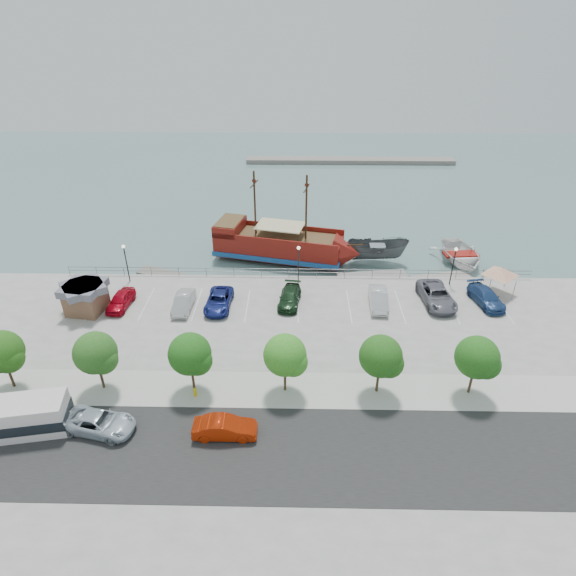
{
  "coord_description": "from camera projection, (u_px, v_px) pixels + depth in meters",
  "views": [
    {
      "loc": [
        -0.25,
        -37.76,
        25.58
      ],
      "look_at": [
        -1.0,
        2.0,
        2.0
      ],
      "focal_mm": 30.0,
      "sensor_mm": 36.0,
      "label": 1
    }
  ],
  "objects": [
    {
      "name": "parked_car_g",
      "position": [
        437.0,
        296.0,
        47.28
      ],
      "size": [
        3.22,
        6.11,
        1.64
      ],
      "primitive_type": "imported",
      "rotation": [
        0.0,
        0.0,
        0.09
      ],
      "color": "slate",
      "rests_on": "land_slab"
    },
    {
      "name": "parked_car_f",
      "position": [
        378.0,
        299.0,
        46.85
      ],
      "size": [
        1.89,
        4.78,
        1.55
      ],
      "primitive_type": "imported",
      "rotation": [
        0.0,
        0.0,
        -0.05
      ],
      "color": "silver",
      "rests_on": "land_slab"
    },
    {
      "name": "tree_a",
      "position": [
        3.0,
        353.0,
        35.52
      ],
      "size": [
        3.3,
        3.2,
        5.0
      ],
      "color": "#473321",
      "rests_on": "sidewalk"
    },
    {
      "name": "tree_f",
      "position": [
        479.0,
        359.0,
        34.95
      ],
      "size": [
        3.3,
        3.2,
        5.0
      ],
      "color": "#473321",
      "rests_on": "sidewalk"
    },
    {
      "name": "parked_car_c",
      "position": [
        219.0,
        301.0,
        46.67
      ],
      "size": [
        2.51,
        5.15,
        1.41
      ],
      "primitive_type": "imported",
      "rotation": [
        0.0,
        0.0,
        -0.03
      ],
      "color": "navy",
      "rests_on": "land_slab"
    },
    {
      "name": "fire_hydrant",
      "position": [
        195.0,
        392.0,
        36.13
      ],
      "size": [
        0.28,
        0.28,
        0.79
      ],
      "rotation": [
        0.0,
        0.0,
        0.41
      ],
      "color": "#CFB90A",
      "rests_on": "sidewalk"
    },
    {
      "name": "parked_car_a",
      "position": [
        121.0,
        300.0,
        46.72
      ],
      "size": [
        2.13,
        4.42,
        1.46
      ],
      "primitive_type": "imported",
      "rotation": [
        0.0,
        0.0,
        -0.1
      ],
      "color": "#B30619",
      "rests_on": "land_slab"
    },
    {
      "name": "tree_e",
      "position": [
        383.0,
        358.0,
        35.07
      ],
      "size": [
        3.3,
        3.2,
        5.0
      ],
      "color": "#473321",
      "rests_on": "sidewalk"
    },
    {
      "name": "parked_car_d",
      "position": [
        290.0,
        297.0,
        47.24
      ],
      "size": [
        2.51,
        4.98,
        1.39
      ],
      "primitive_type": "imported",
      "rotation": [
        0.0,
        0.0,
        -0.12
      ],
      "color": "black",
      "rests_on": "land_slab"
    },
    {
      "name": "dock_east",
      "position": [
        441.0,
        278.0,
        53.58
      ],
      "size": [
        6.94,
        3.33,
        0.38
      ],
      "primitive_type": "cube",
      "rotation": [
        0.0,
        0.0,
        0.22
      ],
      "color": "gray",
      "rests_on": "ground"
    },
    {
      "name": "far_shore",
      "position": [
        350.0,
        161.0,
        92.96
      ],
      "size": [
        40.0,
        3.0,
        0.8
      ],
      "primitive_type": "cube",
      "color": "gray",
      "rests_on": "ground"
    },
    {
      "name": "street",
      "position": [
        298.0,
        453.0,
        31.75
      ],
      "size": [
        100.0,
        8.0,
        0.04
      ],
      "primitive_type": "cube",
      "color": "black",
      "rests_on": "land_slab"
    },
    {
      "name": "parked_car_h",
      "position": [
        486.0,
        297.0,
        47.2
      ],
      "size": [
        3.0,
        5.3,
        1.45
      ],
      "primitive_type": "imported",
      "rotation": [
        0.0,
        0.0,
        0.2
      ],
      "color": "navy",
      "rests_on": "land_slab"
    },
    {
      "name": "street_sedan",
      "position": [
        225.0,
        428.0,
        32.68
      ],
      "size": [
        4.39,
        1.58,
        1.44
      ],
      "primitive_type": "imported",
      "rotation": [
        0.0,
        0.0,
        1.58
      ],
      "color": "#B12406",
      "rests_on": "street"
    },
    {
      "name": "sidewalk",
      "position": [
        298.0,
        390.0,
        36.9
      ],
      "size": [
        100.0,
        4.0,
        0.05
      ],
      "primitive_type": "cube",
      "color": "#B5B4AB",
      "rests_on": "land_slab"
    },
    {
      "name": "canopy_tent",
      "position": [
        502.0,
        268.0,
        47.99
      ],
      "size": [
        4.12,
        4.12,
        3.28
      ],
      "rotation": [
        0.0,
        0.0,
        -0.05
      ],
      "color": "slate",
      "rests_on": "land_slab"
    },
    {
      "name": "lamp_post_right",
      "position": [
        454.0,
        259.0,
        49.34
      ],
      "size": [
        0.36,
        0.36,
        4.28
      ],
      "color": "black",
      "rests_on": "land_slab"
    },
    {
      "name": "dock_mid",
      "position": [
        373.0,
        277.0,
        53.68
      ],
      "size": [
        8.08,
        3.43,
        0.45
      ],
      "primitive_type": "cube",
      "rotation": [
        0.0,
        0.0,
        0.16
      ],
      "color": "gray",
      "rests_on": "ground"
    },
    {
      "name": "ground",
      "position": [
        298.0,
        326.0,
        46.02
      ],
      "size": [
        160.0,
        160.0,
        0.0
      ],
      "primitive_type": "plane",
      "color": "slate"
    },
    {
      "name": "tree_b",
      "position": [
        97.0,
        355.0,
        35.41
      ],
      "size": [
        3.3,
        3.2,
        5.0
      ],
      "color": "#473321",
      "rests_on": "sidewalk"
    },
    {
      "name": "parked_car_b",
      "position": [
        183.0,
        302.0,
        46.4
      ],
      "size": [
        1.67,
        4.45,
        1.45
      ],
      "primitive_type": "imported",
      "rotation": [
        0.0,
        0.0,
        -0.03
      ],
      "color": "#B3B3B3",
      "rests_on": "land_slab"
    },
    {
      "name": "land_slab",
      "position": [
        298.0,
        530.0,
        27.76
      ],
      "size": [
        100.0,
        58.0,
        1.2
      ],
      "primitive_type": "cube",
      "color": "gray",
      "rests_on": "ground"
    },
    {
      "name": "dock_west",
      "position": [
        166.0,
        276.0,
        54.08
      ],
      "size": [
        7.02,
        4.39,
        0.39
      ],
      "primitive_type": "cube",
      "rotation": [
        0.0,
        0.0,
        -0.39
      ],
      "color": "slate",
      "rests_on": "ground"
    },
    {
      "name": "pirate_ship",
      "position": [
        289.0,
        246.0,
        56.85
      ],
      "size": [
        17.86,
        8.45,
        11.06
      ],
      "rotation": [
        0.0,
        0.0,
        -0.23
      ],
      "color": "maroon",
      "rests_on": "ground"
    },
    {
      "name": "speedboat",
      "position": [
        460.0,
        256.0,
        56.86
      ],
      "size": [
        6.45,
        8.54,
        1.67
      ],
      "primitive_type": "imported",
      "rotation": [
        0.0,
        0.0,
        0.09
      ],
      "color": "white",
      "rests_on": "ground"
    },
    {
      "name": "shuttle_bus",
      "position": [
        13.0,
        418.0,
        32.73
      ],
      "size": [
        7.54,
        3.8,
        2.54
      ],
      "rotation": [
        0.0,
        0.0,
        0.18
      ],
      "color": "silver",
      "rests_on": "street"
    },
    {
      "name": "patrol_boat",
      "position": [
        377.0,
        252.0,
        56.56
      ],
      "size": [
        7.3,
        3.03,
        2.78
      ],
      "primitive_type": "imported",
      "rotation": [
        0.0,
        0.0,
        1.52
      ],
      "color": "#4B4D50",
      "rests_on": "ground"
    },
    {
      "name": "lamp_post_left",
      "position": [
        125.0,
        257.0,
        49.9
      ],
      "size": [
        0.36,
        0.36,
        4.28
      ],
      "color": "black",
      "rests_on": "land_slab"
    },
    {
      "name": "tree_d",
      "position": [
        287.0,
        357.0,
        35.18
      ],
      "size": [
        3.3,
        3.2,
        5.0
      ],
      "color": "#473321",
      "rests_on": "sidewalk"
    },
    {
      "name": "lamp_post_mid",
      "position": [
        299.0,
        258.0,
        49.6
      ],
      "size": [
        0.36,
        0.36,
        4.28
      ],
      "color": "black",
      "rests_on": "land_slab"
    },
    {
      "name": "shed",
      "position": [
        85.0,
        297.0,
        45.7
      ],
      "size": [
        4.01,
        4.01,
        2.9
      ],
      "rotation": [
        0.0,
        0.0,
        -0.15
      ],
      "color": "brown",
      "rests_on": "land_slab"
    },
    {
      "name": "seawall_railing",
      "position": [
        298.0,
        272.0,
        51.95
      ],
      "size": [
        50.0,
        0.06,
        1.0
      ],
      "color": "slate",
      "rests_on": "land_slab"
    },
    {
      "name": "street_van",
      "position": [
        99.0,
        423.0,
        33.11
      ],
      "size": [
        5.4,
        3.28,
        1.4
      ],
      "primitive_type": "imported",
      "rotation": [
        0.0,
        0.0,
        1.37
      ],
      "color": "#B1BDC9",
      "rests_on": "street"
    },
    {
      "name": "tree_c",
      "position": [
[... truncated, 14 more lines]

